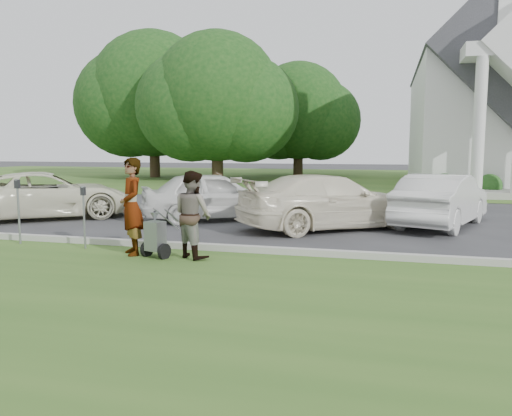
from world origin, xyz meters
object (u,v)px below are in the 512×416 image
at_px(tree_left, 217,103).
at_px(car_a, 47,195).
at_px(tree_far, 153,100).
at_px(church, 498,83).
at_px(tree_back, 298,115).
at_px(parking_meter_far, 18,203).
at_px(car_b, 214,196).
at_px(person_right, 193,215).
at_px(car_c, 329,202).
at_px(person_left, 132,207).
at_px(striping_cart, 156,237).
at_px(parking_meter_near, 84,210).
at_px(car_d, 442,200).

distance_m(tree_left, car_a, 18.54).
bearing_deg(tree_far, church, -4.66).
height_order(church, tree_back, church).
xyz_separation_m(parking_meter_far, car_b, (2.96, 4.82, -0.19)).
distance_m(tree_back, car_a, 26.53).
relative_size(church, person_right, 13.90).
xyz_separation_m(tree_left, parking_meter_far, (2.82, -21.86, -4.17)).
bearing_deg(tree_far, car_a, -72.54).
bearing_deg(car_c, church, -59.10).
bearing_deg(person_left, striping_cart, 35.08).
xyz_separation_m(tree_left, person_left, (5.88, -22.25, -4.12)).
height_order(tree_far, car_a, tree_far).
relative_size(person_left, car_c, 0.39).
xyz_separation_m(parking_meter_near, parking_meter_far, (-1.75, 0.10, 0.08)).
height_order(tree_far, striping_cart, tree_far).
bearing_deg(tree_back, car_d, -71.20).
height_order(car_a, car_c, car_c).
distance_m(tree_back, parking_meter_far, 30.13).
bearing_deg(church, car_c, -111.92).
xyz_separation_m(tree_left, parking_meter_near, (4.57, -21.96, -4.25)).
xyz_separation_m(car_a, car_d, (11.77, 1.39, 0.01)).
relative_size(parking_meter_far, car_b, 0.34).
bearing_deg(car_a, car_c, -127.10).
relative_size(tree_far, parking_meter_far, 7.79).
distance_m(person_right, car_a, 7.79).
height_order(tree_left, tree_back, tree_left).
height_order(parking_meter_far, car_a, parking_meter_far).
xyz_separation_m(person_right, car_a, (-6.57, 4.18, -0.14)).
height_order(church, car_a, church).
distance_m(tree_back, striping_cart, 30.79).
height_order(parking_meter_near, car_d, car_d).
bearing_deg(parking_meter_near, church, 61.68).
bearing_deg(person_right, car_a, -1.10).
height_order(car_b, car_c, car_b).
distance_m(person_left, car_c, 5.64).
height_order(tree_back, car_b, tree_back).
distance_m(person_left, car_d, 8.61).
distance_m(tree_far, car_d, 27.34).
relative_size(person_right, car_c, 0.34).
bearing_deg(car_c, parking_meter_near, 93.46).
relative_size(tree_left, tree_far, 0.91).
bearing_deg(parking_meter_near, striping_cart, -12.67).
xyz_separation_m(striping_cart, car_a, (-5.85, 4.38, 0.30)).
distance_m(tree_left, tree_far, 6.73).
xyz_separation_m(car_a, car_c, (8.77, 0.17, 0.01)).
height_order(striping_cart, car_a, car_a).
bearing_deg(tree_back, tree_far, -153.44).
xyz_separation_m(church, person_left, (-11.14, -23.37, -4.95)).
bearing_deg(tree_left, car_d, -53.31).
bearing_deg(person_left, tree_back, 141.84).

